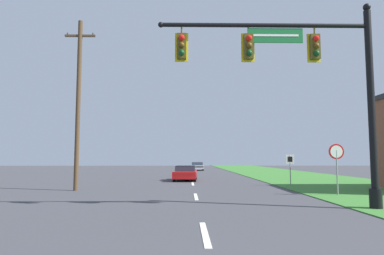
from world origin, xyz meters
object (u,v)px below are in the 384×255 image
Objects in this scene: car_ahead at (185,173)px; stop_sign at (337,158)px; signal_mast at (313,80)px; far_car at (197,166)px; utility_pole_near at (78,101)px; route_sign_post at (290,163)px.

stop_sign is (7.52, -11.55, 1.26)m from car_ahead.
far_car is at bearing 94.54° from signal_mast.
far_car is at bearing 75.97° from utility_pole_near.
far_car is (1.69, 23.02, -0.00)m from car_ahead.
route_sign_post reaches higher than car_ahead.
stop_sign is at bearing -56.92° from car_ahead.
route_sign_post is 0.20× the size of utility_pole_near.
route_sign_post is at bearing -79.59° from far_car.
route_sign_post is (5.28, -28.72, 0.92)m from far_car.
utility_pole_near is (-13.74, 2.90, 3.27)m from stop_sign.
stop_sign is 0.25× the size of utility_pole_near.
signal_mast is at bearing -33.69° from utility_pole_near.
car_ahead is 13.84m from stop_sign.
far_car is at bearing 85.79° from car_ahead.
stop_sign is at bearing -84.62° from route_sign_post.
car_ahead is 0.45× the size of utility_pole_near.
stop_sign is (2.73, 4.44, -2.88)m from signal_mast.
signal_mast is at bearing -85.46° from far_car.
car_ahead is 1.77× the size of stop_sign.
utility_pole_near is (-13.19, -2.94, 3.61)m from route_sign_post.
signal_mast reaches higher than stop_sign.
stop_sign is at bearing -11.91° from utility_pole_near.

